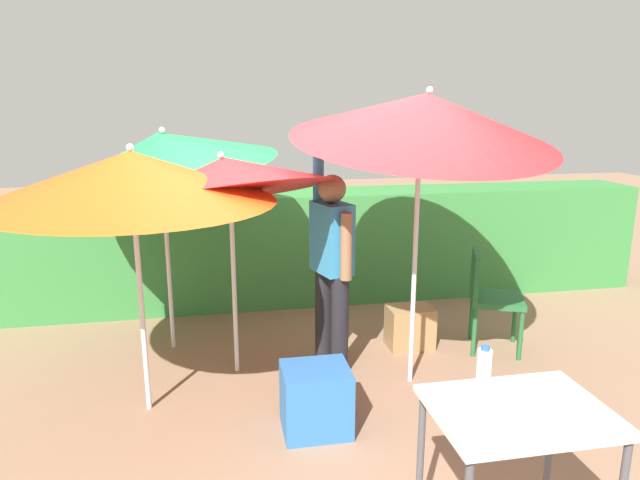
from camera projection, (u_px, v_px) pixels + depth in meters
ground_plane at (327, 387)px, 4.33m from camera, size 24.00×24.00×0.00m
hedge_row at (290, 247)px, 6.18m from camera, size 8.00×0.70×1.20m
umbrella_rainbow at (425, 117)px, 3.97m from camera, size 1.93×1.95×2.39m
umbrella_orange at (226, 176)px, 4.21m from camera, size 1.67×1.64×2.00m
umbrella_yellow at (162, 152)px, 4.62m from camera, size 1.93×1.90×2.13m
umbrella_navy at (132, 176)px, 3.64m from camera, size 1.89×1.89×1.88m
person_vendor at (332, 258)px, 4.47m from camera, size 0.31×0.55×1.88m
chair_plastic at (489, 294)px, 4.91m from camera, size 0.57×0.57×0.89m
cooler_box at (316, 399)px, 3.71m from camera, size 0.44×0.38×0.45m
crate_cardboard at (410, 327)px, 5.02m from camera, size 0.40×0.28×0.38m
folding_table at (518, 428)px, 2.57m from camera, size 0.80×0.60×0.78m
bottle_water at (484, 371)px, 2.66m from camera, size 0.07×0.07×0.24m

